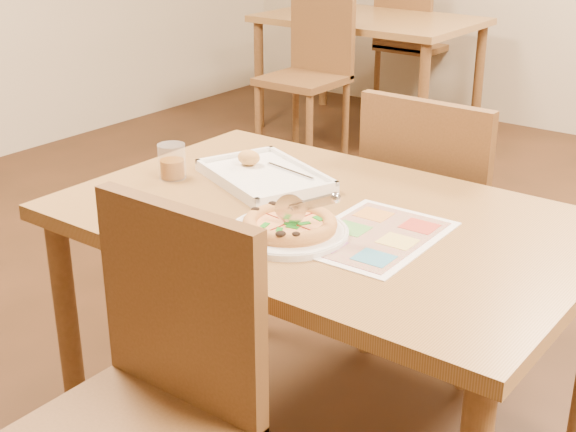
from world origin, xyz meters
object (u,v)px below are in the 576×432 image
Objects in this scene: bg_chair_far at (408,31)px; appetizer_tray at (263,176)px; chair_near at (152,375)px; dining_table at (324,244)px; pizza_cutter at (306,205)px; chair_far at (434,200)px; plate at (288,233)px; bg_chair_near at (313,57)px; menu at (374,236)px; bg_table at (369,31)px; glass_tumbler at (172,163)px; pizza at (290,224)px.

bg_chair_far reaches higher than appetizer_tray.
chair_near is at bearing 112.29° from bg_chair_far.
pizza_cutter reaches higher than dining_table.
chair_far and bg_chair_far have the same top height.
chair_near and chair_far have the same top height.
chair_far is (-0.00, 0.60, -0.07)m from dining_table.
chair_far is 0.79m from plate.
appetizer_tray is (1.33, -3.21, 0.17)m from bg_chair_far.
dining_table is at bearing -53.95° from bg_chair_near.
menu is at bearing 15.30° from pizza_cutter.
bg_table is 3.02× the size of appetizer_tray.
appetizer_tray is at bearing -63.82° from bg_table.
appetizer_tray is at bearing 31.80° from glass_tumbler.
chair_far is 1.26× the size of menu.
menu is at bearing 36.17° from plate.
chair_near is 2.13× the size of pizza.
pizza_cutter is at bearing 12.07° from pizza.
dining_table is 2.77× the size of chair_near.
pizza_cutter is at bearing -37.26° from appetizer_tray.
dining_table is at bearing 93.95° from pizza.
dining_table is at bearing 94.20° from plate.
chair_near is 3.22m from bg_chair_near.
appetizer_tray is 4.48× the size of glass_tumbler.
menu is (1.77, -2.85, 0.09)m from bg_table.
plate is at bearing -14.25° from glass_tumbler.
bg_table is (-1.60, 2.80, 0.00)m from dining_table.
chair_far is at bearing 90.91° from plate.
chair_far reaches higher than bg_table.
pizza reaches higher than bg_table.
menu is (1.77, -2.25, 0.16)m from bg_chair_near.
bg_chair_near is 1.09× the size of appetizer_tray.
bg_chair_far is 1.26× the size of menu.
bg_chair_far is 1.68× the size of plate.
appetizer_tray is (-0.32, 0.24, -0.07)m from pizza_cutter.
bg_table is (-1.60, 3.40, 0.07)m from chair_near.
chair_far is at bearing 120.65° from bg_chair_far.
plate is 1.27× the size of pizza.
bg_table is 3.02m from appetizer_tray.
bg_table is at bearing 118.52° from plate.
glass_tumbler is at bearing 166.65° from pizza.
bg_chair_near is (-1.60, 2.20, -0.07)m from dining_table.
bg_chair_near is at bearing 126.05° from dining_table.
menu is (0.16, 0.12, -0.01)m from plate.
bg_chair_far is 3.83m from pizza_cutter.
chair_near is 0.51m from pizza_cutter.
glass_tumbler reaches higher than pizza.
bg_chair_far is 2.13× the size of pizza.
glass_tumbler is at bearing 130.78° from chair_near.
chair_near is at bearing -107.32° from menu.
appetizer_tray is at bearing 138.14° from pizza.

